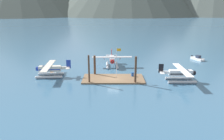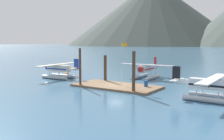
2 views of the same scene
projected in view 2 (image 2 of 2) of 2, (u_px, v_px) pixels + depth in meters
The scene contains 12 objects.
ground_plane at pixel (116, 87), 39.10m from camera, with size 1200.00×1200.00×0.00m, color #38607F.
dock_platform at pixel (116, 86), 39.08m from camera, with size 13.19×6.38×0.30m, color brown.
piling_near_left at pixel (80, 67), 39.33m from camera, with size 0.36×0.36×5.93m, color #4C3323.
piling_near_right at pixel (134, 72), 34.09m from camera, with size 0.45×0.45×5.68m, color #4C3323.
piling_far_left at pixel (105, 69), 43.71m from camera, with size 0.50×0.50×4.63m, color #4C3323.
flagpole at pixel (122, 59), 38.52m from camera, with size 0.95×0.10×6.61m.
fuel_drum at pixel (146, 84), 37.81m from camera, with size 0.62×0.62×0.88m.
mooring_buoy at pixel (67, 75), 50.52m from camera, with size 0.85×0.85×0.85m, color orange.
mountain_ridge_east_peak at pixel (153, 13), 514.58m from camera, with size 343.28×343.28×129.40m.
seaplane_silver_bow_centre at pixel (147, 70), 48.11m from camera, with size 10.44×7.98×3.84m.
seaplane_white_stbd_aft at pixel (210, 87), 29.92m from camera, with size 7.98×10.41×3.84m.
seaplane_cream_port_fwd at pixel (59, 70), 48.30m from camera, with size 7.97×10.48×3.84m.
Camera 2 is at (20.91, -32.43, 6.88)m, focal length 40.98 mm.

